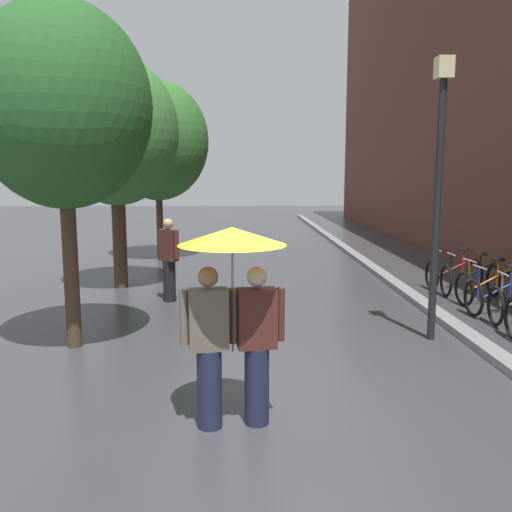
{
  "coord_description": "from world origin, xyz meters",
  "views": [
    {
      "loc": [
        -0.43,
        -5.71,
        2.62
      ],
      "look_at": [
        -0.21,
        2.63,
        1.35
      ],
      "focal_mm": 37.6,
      "sensor_mm": 36.0,
      "label": 1
    }
  ],
  "objects_px": {
    "street_tree_2": "(158,141)",
    "parked_bicycle_2": "(500,296)",
    "parked_bicycle_5": "(454,274)",
    "street_tree_0": "(62,107)",
    "parked_bicycle_4": "(470,280)",
    "parked_bicycle_3": "(488,287)",
    "pedestrian_walking_midground": "(169,259)",
    "street_tree_1": "(116,132)",
    "street_lamp_post": "(438,180)",
    "couple_under_umbrella": "(233,296)"
  },
  "relations": [
    {
      "from": "street_tree_2",
      "to": "couple_under_umbrella",
      "type": "xyz_separation_m",
      "value": [
        2.5,
        -11.62,
        -2.26
      ]
    },
    {
      "from": "parked_bicycle_3",
      "to": "parked_bicycle_4",
      "type": "relative_size",
      "value": 1.06
    },
    {
      "from": "parked_bicycle_2",
      "to": "pedestrian_walking_midground",
      "type": "relative_size",
      "value": 0.65
    },
    {
      "from": "parked_bicycle_5",
      "to": "couple_under_umbrella",
      "type": "bearing_deg",
      "value": -126.85
    },
    {
      "from": "parked_bicycle_2",
      "to": "parked_bicycle_3",
      "type": "xyz_separation_m",
      "value": [
        0.14,
        0.8,
        0.0
      ]
    },
    {
      "from": "pedestrian_walking_midground",
      "to": "street_tree_0",
      "type": "bearing_deg",
      "value": -109.76
    },
    {
      "from": "pedestrian_walking_midground",
      "to": "couple_under_umbrella",
      "type": "bearing_deg",
      "value": -75.88
    },
    {
      "from": "parked_bicycle_5",
      "to": "street_lamp_post",
      "type": "height_order",
      "value": "street_lamp_post"
    },
    {
      "from": "street_tree_1",
      "to": "pedestrian_walking_midground",
      "type": "bearing_deg",
      "value": -47.5
    },
    {
      "from": "street_tree_1",
      "to": "parked_bicycle_2",
      "type": "height_order",
      "value": "street_tree_1"
    },
    {
      "from": "parked_bicycle_2",
      "to": "street_tree_1",
      "type": "bearing_deg",
      "value": 160.01
    },
    {
      "from": "parked_bicycle_2",
      "to": "street_lamp_post",
      "type": "xyz_separation_m",
      "value": [
        -1.78,
        -1.41,
        2.17
      ]
    },
    {
      "from": "street_lamp_post",
      "to": "parked_bicycle_2",
      "type": "bearing_deg",
      "value": 38.29
    },
    {
      "from": "street_tree_2",
      "to": "parked_bicycle_2",
      "type": "relative_size",
      "value": 4.84
    },
    {
      "from": "street_tree_0",
      "to": "pedestrian_walking_midground",
      "type": "bearing_deg",
      "value": 70.24
    },
    {
      "from": "street_tree_0",
      "to": "parked_bicycle_4",
      "type": "height_order",
      "value": "street_tree_0"
    },
    {
      "from": "street_tree_1",
      "to": "couple_under_umbrella",
      "type": "xyz_separation_m",
      "value": [
        2.75,
        -7.1,
        -2.18
      ]
    },
    {
      "from": "parked_bicycle_2",
      "to": "pedestrian_walking_midground",
      "type": "distance_m",
      "value": 6.49
    },
    {
      "from": "couple_under_umbrella",
      "to": "pedestrian_walking_midground",
      "type": "relative_size",
      "value": 1.21
    },
    {
      "from": "parked_bicycle_5",
      "to": "street_tree_2",
      "type": "bearing_deg",
      "value": 146.03
    },
    {
      "from": "street_tree_2",
      "to": "street_lamp_post",
      "type": "height_order",
      "value": "street_tree_2"
    },
    {
      "from": "couple_under_umbrella",
      "to": "street_lamp_post",
      "type": "height_order",
      "value": "street_lamp_post"
    },
    {
      "from": "parked_bicycle_3",
      "to": "parked_bicycle_4",
      "type": "height_order",
      "value": "same"
    },
    {
      "from": "parked_bicycle_2",
      "to": "parked_bicycle_4",
      "type": "distance_m",
      "value": 1.58
    },
    {
      "from": "parked_bicycle_5",
      "to": "street_tree_0",
      "type": "bearing_deg",
      "value": -152.15
    },
    {
      "from": "street_tree_2",
      "to": "pedestrian_walking_midground",
      "type": "bearing_deg",
      "value": -79.72
    },
    {
      "from": "parked_bicycle_2",
      "to": "couple_under_umbrella",
      "type": "relative_size",
      "value": 0.54
    },
    {
      "from": "street_tree_1",
      "to": "parked_bicycle_2",
      "type": "bearing_deg",
      "value": -19.99
    },
    {
      "from": "street_tree_1",
      "to": "street_lamp_post",
      "type": "xyz_separation_m",
      "value": [
        5.88,
        -4.2,
        -1.02
      ]
    },
    {
      "from": "parked_bicycle_5",
      "to": "pedestrian_walking_midground",
      "type": "relative_size",
      "value": 0.65
    },
    {
      "from": "street_tree_2",
      "to": "parked_bicycle_4",
      "type": "height_order",
      "value": "street_tree_2"
    },
    {
      "from": "parked_bicycle_2",
      "to": "parked_bicycle_3",
      "type": "height_order",
      "value": "same"
    },
    {
      "from": "pedestrian_walking_midground",
      "to": "parked_bicycle_3",
      "type": "bearing_deg",
      "value": -4.7
    },
    {
      "from": "parked_bicycle_4",
      "to": "parked_bicycle_5",
      "type": "relative_size",
      "value": 0.98
    },
    {
      "from": "street_tree_1",
      "to": "street_tree_0",
      "type": "bearing_deg",
      "value": -86.57
    },
    {
      "from": "street_tree_0",
      "to": "parked_bicycle_5",
      "type": "height_order",
      "value": "street_tree_0"
    },
    {
      "from": "street_tree_0",
      "to": "parked_bicycle_3",
      "type": "xyz_separation_m",
      "value": [
        7.54,
        2.44,
        -3.21
      ]
    },
    {
      "from": "street_tree_1",
      "to": "parked_bicycle_3",
      "type": "relative_size",
      "value": 4.51
    },
    {
      "from": "street_tree_0",
      "to": "parked_bicycle_4",
      "type": "bearing_deg",
      "value": 23.19
    },
    {
      "from": "parked_bicycle_2",
      "to": "parked_bicycle_3",
      "type": "distance_m",
      "value": 0.81
    },
    {
      "from": "street_tree_0",
      "to": "street_tree_1",
      "type": "relative_size",
      "value": 0.97
    },
    {
      "from": "street_tree_1",
      "to": "street_lamp_post",
      "type": "relative_size",
      "value": 1.2
    },
    {
      "from": "street_tree_0",
      "to": "parked_bicycle_5",
      "type": "bearing_deg",
      "value": 27.85
    },
    {
      "from": "street_tree_2",
      "to": "parked_bicycle_5",
      "type": "bearing_deg",
      "value": -33.97
    },
    {
      "from": "parked_bicycle_3",
      "to": "pedestrian_walking_midground",
      "type": "xyz_separation_m",
      "value": [
        -6.47,
        0.53,
        0.51
      ]
    },
    {
      "from": "street_tree_0",
      "to": "pedestrian_walking_midground",
      "type": "distance_m",
      "value": 4.15
    },
    {
      "from": "couple_under_umbrella",
      "to": "street_lamp_post",
      "type": "bearing_deg",
      "value": 42.83
    },
    {
      "from": "street_tree_0",
      "to": "street_lamp_post",
      "type": "xyz_separation_m",
      "value": [
        5.61,
        0.23,
        -1.04
      ]
    },
    {
      "from": "parked_bicycle_4",
      "to": "pedestrian_walking_midground",
      "type": "distance_m",
      "value": 6.46
    },
    {
      "from": "parked_bicycle_5",
      "to": "pedestrian_walking_midground",
      "type": "height_order",
      "value": "pedestrian_walking_midground"
    }
  ]
}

